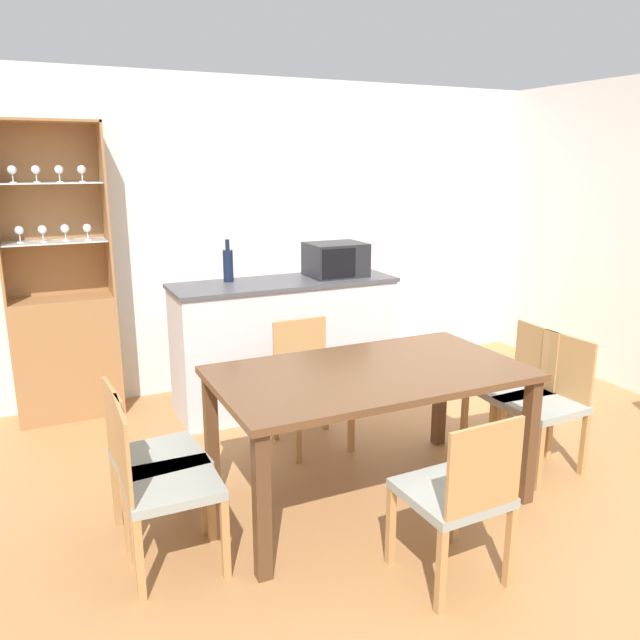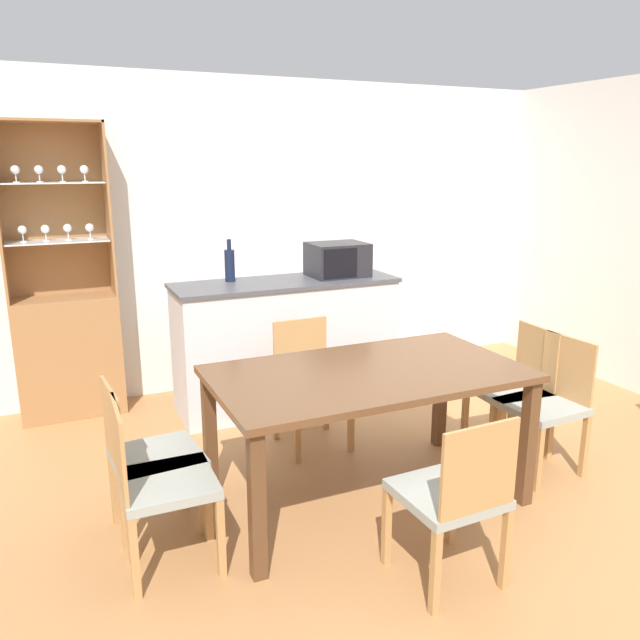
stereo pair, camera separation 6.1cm
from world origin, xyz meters
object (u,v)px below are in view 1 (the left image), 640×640
(dining_chair_side_right_far, at_px, (514,388))
(dining_chair_head_near, at_px, (458,495))
(dining_chair_side_left_far, at_px, (151,458))
(wine_bottle, at_px, (228,265))
(dining_chair_side_right_near, at_px, (546,402))
(dining_chair_head_far, at_px, (310,383))
(dining_table, at_px, (370,386))
(dining_chair_side_left_near, at_px, (162,484))
(microwave, at_px, (336,259))
(display_cabinet, at_px, (65,334))

(dining_chair_side_right_far, distance_m, dining_chair_head_near, 1.51)
(dining_chair_side_left_far, distance_m, wine_bottle, 1.91)
(dining_chair_side_right_near, height_order, dining_chair_head_far, same)
(dining_table, relative_size, dining_chair_head_far, 2.03)
(dining_table, bearing_deg, dining_chair_side_left_far, 173.22)
(dining_chair_side_right_far, height_order, dining_chair_side_left_near, same)
(dining_chair_side_left_near, xyz_separation_m, microwave, (1.74, 1.69, 0.70))
(dining_chair_side_right_near, distance_m, wine_bottle, 2.43)
(dining_chair_side_right_near, distance_m, dining_chair_head_far, 1.51)
(dining_chair_side_left_far, bearing_deg, dining_chair_head_far, 115.00)
(dining_chair_side_right_near, xyz_separation_m, dining_chair_side_left_near, (-2.36, -0.00, 0.00))
(display_cabinet, relative_size, dining_chair_side_right_far, 2.57)
(dining_chair_side_right_near, height_order, dining_chair_side_left_near, same)
(display_cabinet, bearing_deg, wine_bottle, -17.11)
(display_cabinet, xyz_separation_m, dining_chair_head_far, (1.45, -1.23, -0.20))
(dining_chair_side_left_far, relative_size, dining_chair_side_left_near, 1.00)
(dining_chair_side_right_far, xyz_separation_m, dining_chair_head_near, (-1.18, -0.95, 0.00))
(dining_chair_side_right_far, distance_m, dining_chair_side_right_near, 0.28)
(dining_chair_side_right_near, relative_size, dining_chair_head_far, 1.00)
(dining_chair_side_right_far, distance_m, microwave, 1.68)
(dining_table, xyz_separation_m, dining_chair_side_right_far, (1.18, 0.14, -0.25))
(dining_chair_head_far, distance_m, dining_chair_side_left_near, 1.51)
(display_cabinet, relative_size, dining_chair_side_left_near, 2.57)
(dining_table, bearing_deg, dining_chair_side_left_near, -173.09)
(wine_bottle, bearing_deg, dining_chair_side_left_near, -116.33)
(display_cabinet, relative_size, microwave, 4.90)
(display_cabinet, distance_m, dining_chair_side_right_near, 3.42)
(dining_chair_head_near, bearing_deg, dining_chair_side_left_near, 148.89)
(display_cabinet, height_order, dining_chair_head_far, display_cabinet)
(dining_chair_side_right_near, xyz_separation_m, wine_bottle, (-1.46, 1.82, 0.70))
(dining_chair_side_right_far, height_order, dining_chair_head_near, same)
(dining_chair_side_right_far, distance_m, dining_chair_head_far, 1.35)
(dining_chair_head_far, bearing_deg, dining_chair_side_left_far, 28.85)
(display_cabinet, relative_size, dining_chair_side_right_near, 2.57)
(display_cabinet, bearing_deg, dining_table, -54.56)
(microwave, bearing_deg, wine_bottle, 171.21)
(dining_table, bearing_deg, dining_chair_side_right_far, 6.81)
(dining_chair_side_left_near, bearing_deg, dining_chair_side_right_near, 90.94)
(microwave, height_order, wine_bottle, wine_bottle)
(dining_chair_side_right_far, height_order, dining_chair_head_far, same)
(dining_chair_head_far, xyz_separation_m, dining_chair_side_left_near, (-1.18, -0.95, 0.00))
(dining_chair_head_near, distance_m, microwave, 2.51)
(display_cabinet, xyz_separation_m, dining_table, (1.45, -2.03, 0.05))
(dining_chair_head_far, bearing_deg, dining_chair_head_near, 89.46)
(dining_table, height_order, dining_chair_side_left_near, dining_chair_side_left_near)
(dining_table, xyz_separation_m, dining_chair_side_left_near, (-1.18, -0.14, -0.25))
(dining_chair_side_left_near, bearing_deg, dining_chair_side_right_far, 97.76)
(dining_chair_side_left_far, height_order, dining_chair_head_far, same)
(dining_chair_side_right_near, distance_m, dining_chair_head_near, 1.35)
(display_cabinet, relative_size, dining_chair_side_left_far, 2.57)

